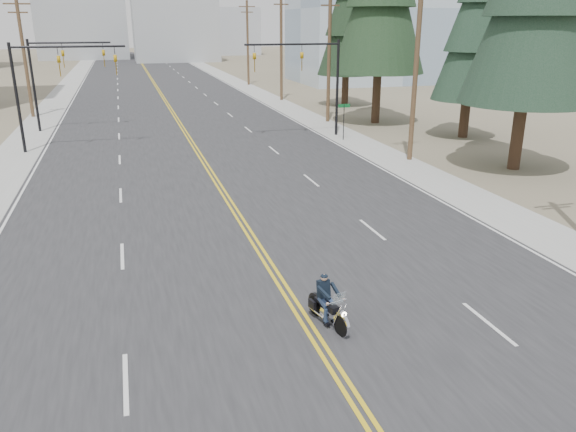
# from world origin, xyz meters

# --- Properties ---
(road) EXTENTS (20.00, 200.00, 0.01)m
(road) POSITION_xyz_m (0.00, 70.00, 0.01)
(road) COLOR #303033
(road) RESTS_ON ground
(sidewalk_left) EXTENTS (3.00, 200.00, 0.01)m
(sidewalk_left) POSITION_xyz_m (-11.50, 70.00, 0.01)
(sidewalk_left) COLOR #A5A5A0
(sidewalk_left) RESTS_ON ground
(sidewalk_right) EXTENTS (3.00, 200.00, 0.01)m
(sidewalk_right) POSITION_xyz_m (11.50, 70.00, 0.01)
(sidewalk_right) COLOR #A5A5A0
(sidewalk_right) RESTS_ON ground
(traffic_mast_left) EXTENTS (7.10, 0.26, 7.00)m
(traffic_mast_left) POSITION_xyz_m (-8.98, 32.00, 4.94)
(traffic_mast_left) COLOR black
(traffic_mast_left) RESTS_ON ground
(traffic_mast_right) EXTENTS (7.10, 0.26, 7.00)m
(traffic_mast_right) POSITION_xyz_m (8.98, 32.00, 4.94)
(traffic_mast_right) COLOR black
(traffic_mast_right) RESTS_ON ground
(traffic_mast_far) EXTENTS (6.10, 0.26, 7.00)m
(traffic_mast_far) POSITION_xyz_m (-9.31, 40.00, 4.87)
(traffic_mast_far) COLOR black
(traffic_mast_far) RESTS_ON ground
(street_sign) EXTENTS (0.90, 0.06, 2.62)m
(street_sign) POSITION_xyz_m (10.80, 30.00, 1.80)
(street_sign) COLOR black
(street_sign) RESTS_ON ground
(utility_pole_b) EXTENTS (2.20, 0.30, 11.50)m
(utility_pole_b) POSITION_xyz_m (12.50, 23.00, 5.98)
(utility_pole_b) COLOR brown
(utility_pole_b) RESTS_ON ground
(utility_pole_c) EXTENTS (2.20, 0.30, 11.00)m
(utility_pole_c) POSITION_xyz_m (12.50, 38.00, 5.73)
(utility_pole_c) COLOR brown
(utility_pole_c) RESTS_ON ground
(utility_pole_d) EXTENTS (2.20, 0.30, 11.50)m
(utility_pole_d) POSITION_xyz_m (12.50, 53.00, 5.98)
(utility_pole_d) COLOR brown
(utility_pole_d) RESTS_ON ground
(utility_pole_e) EXTENTS (2.20, 0.30, 11.00)m
(utility_pole_e) POSITION_xyz_m (12.50, 70.00, 5.73)
(utility_pole_e) COLOR brown
(utility_pole_e) RESTS_ON ground
(utility_pole_left) EXTENTS (2.20, 0.30, 10.50)m
(utility_pole_left) POSITION_xyz_m (-12.50, 48.00, 5.48)
(utility_pole_left) COLOR brown
(utility_pole_left) RESTS_ON ground
(glass_building) EXTENTS (24.00, 16.00, 20.00)m
(glass_building) POSITION_xyz_m (32.00, 70.00, 10.00)
(glass_building) COLOR #9EB5CC
(glass_building) RESTS_ON ground
(haze_bldg_b) EXTENTS (18.00, 14.00, 14.00)m
(haze_bldg_b) POSITION_xyz_m (8.00, 125.00, 7.00)
(haze_bldg_b) COLOR #ADB2B7
(haze_bldg_b) RESTS_ON ground
(haze_bldg_c) EXTENTS (16.00, 12.00, 18.00)m
(haze_bldg_c) POSITION_xyz_m (40.00, 110.00, 9.00)
(haze_bldg_c) COLOR #B7BCC6
(haze_bldg_c) RESTS_ON ground
(haze_bldg_d) EXTENTS (20.00, 15.00, 26.00)m
(haze_bldg_d) POSITION_xyz_m (-12.00, 140.00, 13.00)
(haze_bldg_d) COLOR #ADB2B7
(haze_bldg_d) RESTS_ON ground
(haze_bldg_e) EXTENTS (14.00, 14.00, 12.00)m
(haze_bldg_e) POSITION_xyz_m (25.00, 150.00, 6.00)
(haze_bldg_e) COLOR #B7BCC6
(haze_bldg_e) RESTS_ON ground
(motorcyclist) EXTENTS (1.21, 2.03, 1.48)m
(motorcyclist) POSITION_xyz_m (0.58, 5.25, 0.74)
(motorcyclist) COLOR black
(motorcyclist) RESTS_ON ground
(conifer_mid) EXTENTS (5.23, 5.23, 13.95)m
(conifer_mid) POSITION_xyz_m (19.88, 28.58, 8.00)
(conifer_mid) COLOR #382619
(conifer_mid) RESTS_ON ground
(conifer_far) EXTENTS (5.82, 5.82, 15.58)m
(conifer_far) POSITION_xyz_m (17.72, 47.15, 8.94)
(conifer_far) COLOR #382619
(conifer_far) RESTS_ON ground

